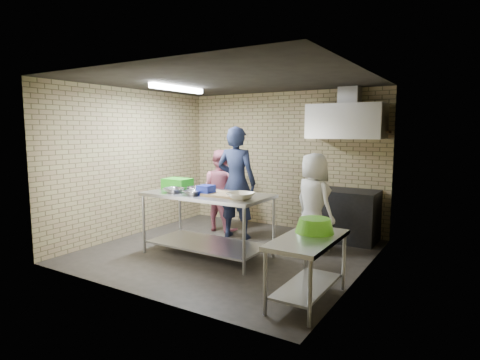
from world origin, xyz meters
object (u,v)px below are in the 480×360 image
Objects in this scene: stove at (342,215)px; green_crate at (177,184)px; side_counter at (307,270)px; man_navy at (236,183)px; green_basin at (315,225)px; woman_white at (314,202)px; prep_table at (208,224)px; blue_tub at (206,190)px; bottle_red at (352,126)px; woman_pink at (221,190)px.

green_crate is (-2.22, -1.85, 0.62)m from stove.
side_counter is 2.76× the size of green_crate.
side_counter is 2.92m from man_navy.
green_basin is 1.76m from woman_white.
side_counter is 0.52m from green_basin.
prep_table is 9.00× the size of blue_tub.
bottle_red reaches higher than blue_tub.
green_crate is at bearing -137.36° from bottle_red.
blue_tub is at bearing -16.35° from green_crate.
woman_pink reaches higher than stove.
woman_white is at bearing 40.44° from prep_table.
woman_white reaches higher than stove.
prep_table is at bearing 164.88° from green_basin.
man_navy is 1.28× the size of woman_pink.
prep_table is at bearing 91.11° from man_navy.
green_crate reaches higher than blue_tub.
bottle_red reaches higher than prep_table.
man_navy is (-2.14, 1.89, 0.63)m from side_counter.
blue_tub is 1.21× the size of bottle_red.
blue_tub is at bearing 72.75° from woman_white.
prep_table is at bearing 122.06° from woman_pink.
stove is at bearing 52.33° from prep_table.
side_counter is 2.15m from blue_tub.
prep_table is 10.89× the size of bottle_red.
green_crate reaches higher than stove.
green_crate is 3.24m from bottle_red.
blue_tub reaches higher than stove.
man_navy reaches higher than blue_tub.
prep_table is 0.97× the size of man_navy.
woman_white reaches higher than blue_tub.
stove is 2.76× the size of green_crate.
side_counter is 3.44m from bottle_red.
bottle_red is 2.30m from man_navy.
stove is 2.61m from blue_tub.
green_crate is 0.95× the size of green_basin.
green_basin is at bearing -12.67° from blue_tub.
prep_table is at bearing 116.57° from blue_tub.
bottle_red reaches higher than green_crate.
prep_table is at bearing -127.67° from stove.
green_basin is at bearing -13.72° from green_crate.
blue_tub reaches higher than prep_table.
stove is 2.33m from woman_pink.
man_navy reaches higher than stove.
woman_pink reaches higher than side_counter.
man_navy is at bearing 157.09° from woman_pink.
stove is at bearing 99.76° from green_basin.
man_navy is (-0.16, 1.11, 0.52)m from prep_table.
woman_pink is (-0.01, 1.28, -0.28)m from green_crate.
woman_pink reaches higher than green_crate.
man_navy is (0.54, 0.99, -0.06)m from green_crate.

